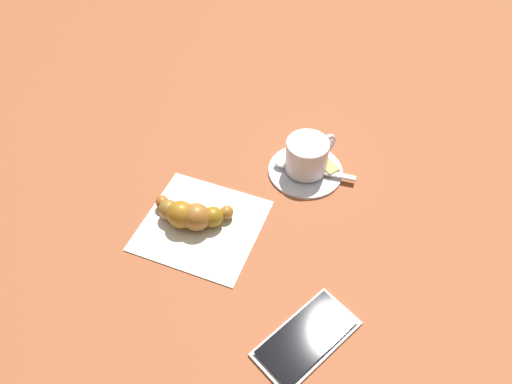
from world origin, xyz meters
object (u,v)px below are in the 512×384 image
object	(u,v)px
napkin	(202,225)
croissant	(190,214)
saucer	(305,170)
espresso_cup	(308,155)
cell_phone	(307,338)
teaspoon	(301,167)
sugar_packet	(320,160)

from	to	relation	value
napkin	croissant	xyz separation A→B (m)	(0.01, -0.01, 0.02)
saucer	espresso_cup	size ratio (longest dim) A/B	1.32
cell_phone	espresso_cup	bearing A→B (deg)	-148.92
napkin	espresso_cup	bearing A→B (deg)	159.43
teaspoon	sugar_packet	bearing A→B (deg)	152.84
napkin	teaspoon	bearing A→B (deg)	160.17
sugar_packet	napkin	world-z (taller)	sugar_packet
espresso_cup	teaspoon	xyz separation A→B (m)	(0.01, -0.01, -0.02)
espresso_cup	cell_phone	distance (m)	0.29
croissant	cell_phone	distance (m)	0.24
teaspoon	espresso_cup	bearing A→B (deg)	144.74
saucer	espresso_cup	distance (m)	0.03
saucer	cell_phone	world-z (taller)	same
espresso_cup	napkin	xyz separation A→B (m)	(0.18, -0.07, -0.03)
espresso_cup	sugar_packet	xyz separation A→B (m)	(-0.03, 0.01, -0.02)
sugar_packet	napkin	size ratio (longest dim) A/B	0.42
espresso_cup	teaspoon	bearing A→B (deg)	-35.26
saucer	cell_phone	xyz separation A→B (m)	(0.24, 0.15, -0.00)
sugar_packet	croissant	world-z (taller)	croissant
saucer	croissant	size ratio (longest dim) A/B	1.03
espresso_cup	croissant	xyz separation A→B (m)	(0.19, -0.08, -0.01)
sugar_packet	croissant	distance (m)	0.24
teaspoon	croissant	distance (m)	0.20
saucer	croissant	distance (m)	0.21
espresso_cup	teaspoon	distance (m)	0.03
croissant	saucer	bearing A→B (deg)	156.14
saucer	sugar_packet	size ratio (longest dim) A/B	1.68
napkin	croissant	distance (m)	0.03
sugar_packet	napkin	bearing A→B (deg)	89.57
cell_phone	croissant	bearing A→B (deg)	-103.66
napkin	saucer	bearing A→B (deg)	159.33
cell_phone	saucer	bearing A→B (deg)	-148.72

